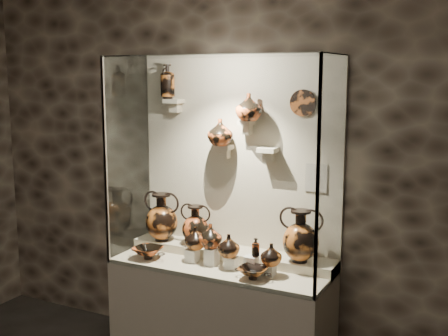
# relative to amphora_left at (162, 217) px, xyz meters

# --- Properties ---
(wall_back) EXTENTS (5.00, 0.02, 3.20)m
(wall_back) POSITION_rel_amphora_left_xyz_m (0.62, 0.19, 0.50)
(wall_back) COLOR black
(wall_back) RESTS_ON ground
(plinth) EXTENTS (1.70, 0.60, 0.80)m
(plinth) POSITION_rel_amphora_left_xyz_m (0.62, -0.13, -0.70)
(plinth) COLOR #BDAF98
(plinth) RESTS_ON floor
(front_tier) EXTENTS (1.68, 0.58, 0.03)m
(front_tier) POSITION_rel_amphora_left_xyz_m (0.62, -0.13, -0.29)
(front_tier) COLOR #C4B698
(front_tier) RESTS_ON plinth
(rear_tier) EXTENTS (1.70, 0.25, 0.10)m
(rear_tier) POSITION_rel_amphora_left_xyz_m (0.62, 0.05, -0.25)
(rear_tier) COLOR #C4B698
(rear_tier) RESTS_ON plinth
(back_panel) EXTENTS (1.70, 0.03, 1.60)m
(back_panel) POSITION_rel_amphora_left_xyz_m (0.62, 0.19, 0.50)
(back_panel) COLOR #BDAF98
(back_panel) RESTS_ON plinth
(glass_front) EXTENTS (1.70, 0.01, 1.60)m
(glass_front) POSITION_rel_amphora_left_xyz_m (0.62, -0.43, 0.50)
(glass_front) COLOR white
(glass_front) RESTS_ON plinth
(glass_left) EXTENTS (0.01, 0.60, 1.60)m
(glass_left) POSITION_rel_amphora_left_xyz_m (-0.23, -0.13, 0.50)
(glass_left) COLOR white
(glass_left) RESTS_ON plinth
(glass_right) EXTENTS (0.01, 0.60, 1.60)m
(glass_right) POSITION_rel_amphora_left_xyz_m (1.46, -0.13, 0.50)
(glass_right) COLOR white
(glass_right) RESTS_ON plinth
(glass_top) EXTENTS (1.70, 0.60, 0.01)m
(glass_top) POSITION_rel_amphora_left_xyz_m (0.62, -0.13, 1.30)
(glass_top) COLOR white
(glass_top) RESTS_ON back_panel
(frame_post_left) EXTENTS (0.02, 0.02, 1.60)m
(frame_post_left) POSITION_rel_amphora_left_xyz_m (-0.22, -0.42, 0.50)
(frame_post_left) COLOR gray
(frame_post_left) RESTS_ON plinth
(frame_post_right) EXTENTS (0.02, 0.02, 1.60)m
(frame_post_right) POSITION_rel_amphora_left_xyz_m (1.46, -0.42, 0.50)
(frame_post_right) COLOR gray
(frame_post_right) RESTS_ON plinth
(pedestal_a) EXTENTS (0.09, 0.09, 0.10)m
(pedestal_a) POSITION_rel_amphora_left_xyz_m (0.40, -0.18, -0.22)
(pedestal_a) COLOR silver
(pedestal_a) RESTS_ON front_tier
(pedestal_b) EXTENTS (0.09, 0.09, 0.13)m
(pedestal_b) POSITION_rel_amphora_left_xyz_m (0.57, -0.18, -0.21)
(pedestal_b) COLOR silver
(pedestal_b) RESTS_ON front_tier
(pedestal_c) EXTENTS (0.09, 0.09, 0.09)m
(pedestal_c) POSITION_rel_amphora_left_xyz_m (0.74, -0.18, -0.23)
(pedestal_c) COLOR silver
(pedestal_c) RESTS_ON front_tier
(pedestal_d) EXTENTS (0.09, 0.09, 0.12)m
(pedestal_d) POSITION_rel_amphora_left_xyz_m (0.90, -0.18, -0.21)
(pedestal_d) COLOR silver
(pedestal_d) RESTS_ON front_tier
(pedestal_e) EXTENTS (0.09, 0.09, 0.08)m
(pedestal_e) POSITION_rel_amphora_left_xyz_m (1.04, -0.18, -0.23)
(pedestal_e) COLOR silver
(pedestal_e) RESTS_ON front_tier
(bracket_ul) EXTENTS (0.14, 0.12, 0.04)m
(bracket_ul) POSITION_rel_amphora_left_xyz_m (0.07, 0.11, 0.95)
(bracket_ul) COLOR #BDAF98
(bracket_ul) RESTS_ON back_panel
(bracket_ca) EXTENTS (0.14, 0.12, 0.04)m
(bracket_ca) POSITION_rel_amphora_left_xyz_m (0.52, 0.11, 0.60)
(bracket_ca) COLOR #BDAF98
(bracket_ca) RESTS_ON back_panel
(bracket_cb) EXTENTS (0.10, 0.12, 0.04)m
(bracket_cb) POSITION_rel_amphora_left_xyz_m (0.72, 0.11, 0.80)
(bracket_cb) COLOR #BDAF98
(bracket_cb) RESTS_ON back_panel
(bracket_cc) EXTENTS (0.14, 0.12, 0.04)m
(bracket_cc) POSITION_rel_amphora_left_xyz_m (0.90, 0.11, 0.60)
(bracket_cc) COLOR #BDAF98
(bracket_cc) RESTS_ON back_panel
(amphora_left) EXTENTS (0.42, 0.42, 0.40)m
(amphora_left) POSITION_rel_amphora_left_xyz_m (0.00, 0.00, 0.00)
(amphora_left) COLOR #A95920
(amphora_left) RESTS_ON rear_tier
(amphora_mid) EXTENTS (0.26, 0.26, 0.33)m
(amphora_mid) POSITION_rel_amphora_left_xyz_m (0.31, 0.02, -0.04)
(amphora_mid) COLOR #C55222
(amphora_mid) RESTS_ON rear_tier
(amphora_right) EXTENTS (0.35, 0.35, 0.39)m
(amphora_right) POSITION_rel_amphora_left_xyz_m (1.21, 0.00, -0.00)
(amphora_right) COLOR #A95920
(amphora_right) RESTS_ON rear_tier
(jug_a) EXTENTS (0.22, 0.22, 0.17)m
(jug_a) POSITION_rel_amphora_left_xyz_m (0.42, -0.16, -0.08)
(jug_a) COLOR #A95920
(jug_a) RESTS_ON pedestal_a
(jug_b) EXTENTS (0.18, 0.18, 0.19)m
(jug_b) POSITION_rel_amphora_left_xyz_m (0.55, -0.16, -0.05)
(jug_b) COLOR #C55222
(jug_b) RESTS_ON pedestal_b
(jug_c) EXTENTS (0.18, 0.18, 0.17)m
(jug_c) POSITION_rel_amphora_left_xyz_m (0.72, -0.19, -0.09)
(jug_c) COLOR #A95920
(jug_c) RESTS_ON pedestal_c
(jug_e) EXTENTS (0.19, 0.19, 0.16)m
(jug_e) POSITION_rel_amphora_left_xyz_m (1.06, -0.19, -0.11)
(jug_e) COLOR #A95920
(jug_e) RESTS_ON pedestal_e
(lekythos_small) EXTENTS (0.07, 0.07, 0.16)m
(lekythos_small) POSITION_rel_amphora_left_xyz_m (0.93, -0.18, -0.07)
(lekythos_small) COLOR #C55222
(lekythos_small) RESTS_ON pedestal_d
(kylix_left) EXTENTS (0.35, 0.32, 0.12)m
(kylix_left) POSITION_rel_amphora_left_xyz_m (0.05, -0.28, -0.21)
(kylix_left) COLOR #C55222
(kylix_left) RESTS_ON front_tier
(kylix_right) EXTENTS (0.27, 0.23, 0.11)m
(kylix_right) POSITION_rel_amphora_left_xyz_m (0.97, -0.31, -0.22)
(kylix_right) COLOR #A95920
(kylix_right) RESTS_ON front_tier
(lekythos_tall) EXTENTS (0.15, 0.15, 0.31)m
(lekythos_tall) POSITION_rel_amphora_left_xyz_m (0.02, 0.10, 1.12)
(lekythos_tall) COLOR #A95920
(lekythos_tall) RESTS_ON bracket_ul
(ovoid_vase_a) EXTENTS (0.25, 0.25, 0.21)m
(ovoid_vase_a) POSITION_rel_amphora_left_xyz_m (0.52, 0.06, 0.72)
(ovoid_vase_a) COLOR #C55222
(ovoid_vase_a) RESTS_ON bracket_ca
(ovoid_vase_b) EXTENTS (0.23, 0.23, 0.21)m
(ovoid_vase_b) POSITION_rel_amphora_left_xyz_m (0.76, 0.06, 0.92)
(ovoid_vase_b) COLOR #C55222
(ovoid_vase_b) RESTS_ON bracket_cb
(wall_plate) EXTENTS (0.20, 0.02, 0.20)m
(wall_plate) POSITION_rel_amphora_left_xyz_m (1.15, 0.16, 0.96)
(wall_plate) COLOR #984A1D
(wall_plate) RESTS_ON back_panel
(info_placard) EXTENTS (0.16, 0.01, 0.21)m
(info_placard) POSITION_rel_amphora_left_xyz_m (1.26, 0.16, 0.41)
(info_placard) COLOR beige
(info_placard) RESTS_ON back_panel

